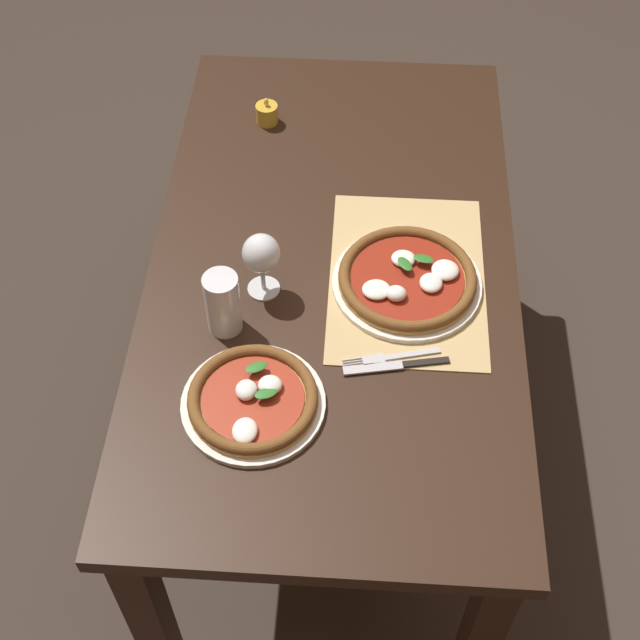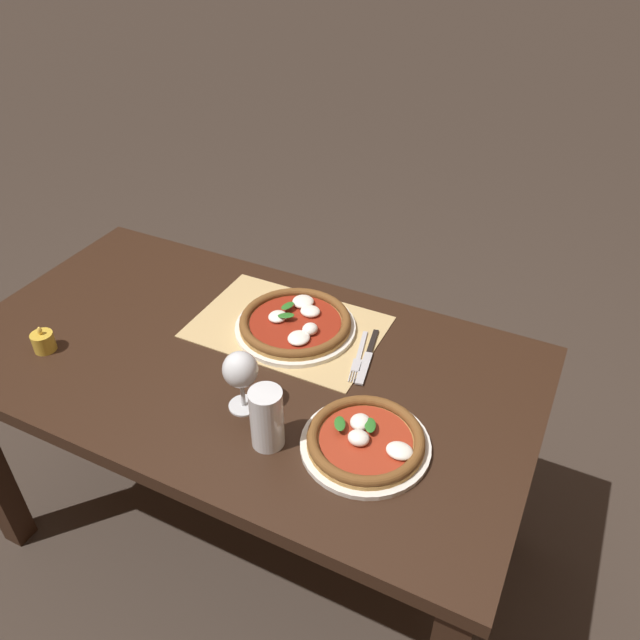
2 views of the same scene
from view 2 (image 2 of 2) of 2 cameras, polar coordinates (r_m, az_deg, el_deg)
The scene contains 10 objects.
ground_plane at distance 2.14m, azimuth -5.75°, elevation -18.70°, with size 24.00×24.00×0.00m, color #382D26.
dining_table at distance 1.66m, azimuth -7.08°, elevation -6.11°, with size 1.48×0.81×0.74m.
paper_placemat at distance 1.67m, azimuth -2.98°, elevation -0.63°, with size 0.49×0.33×0.00m, color tan.
pizza_near at distance 1.65m, azimuth -2.24°, elevation -0.28°, with size 0.32×0.32×0.05m.
pizza_far at distance 1.35m, azimuth 4.22°, elevation -10.94°, with size 0.28×0.28×0.05m.
wine_glass at distance 1.39m, azimuth -7.29°, elevation -4.73°, with size 0.08×0.08×0.16m.
pint_glass at distance 1.33m, azimuth -4.88°, elevation -9.02°, with size 0.07×0.07×0.15m.
fork at distance 1.57m, azimuth 3.58°, elevation -3.33°, with size 0.06×0.20×0.00m.
knife at distance 1.57m, azimuth 4.40°, elevation -3.31°, with size 0.06×0.21×0.01m.
votive_candle at distance 1.73m, azimuth -23.94°, elevation -1.87°, with size 0.06×0.06×0.07m.
Camera 2 is at (-0.71, 0.99, 1.76)m, focal length 35.00 mm.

